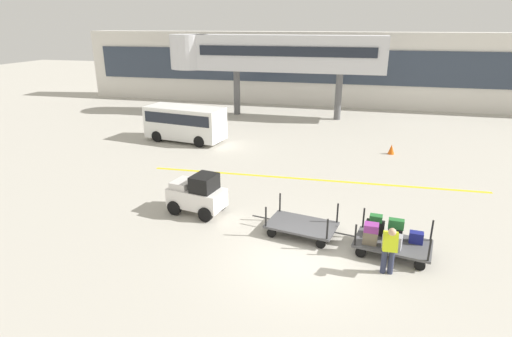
{
  "coord_description": "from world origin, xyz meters",
  "views": [
    {
      "loc": [
        1.3,
        -11.11,
        6.88
      ],
      "look_at": [
        -2.66,
        4.83,
        1.05
      ],
      "focal_mm": 28.82,
      "sensor_mm": 36.0,
      "label": 1
    }
  ],
  "objects_px": {
    "baggage_handler": "(389,248)",
    "shuttle_van": "(185,121)",
    "safety_cone_near": "(391,149)",
    "baggage_tug": "(197,194)",
    "baggage_cart_middle": "(389,238)",
    "baggage_cart_lead": "(301,225)"
  },
  "relations": [
    {
      "from": "baggage_handler",
      "to": "shuttle_van",
      "type": "xyz_separation_m",
      "value": [
        -11.34,
        11.95,
        0.37
      ]
    },
    {
      "from": "shuttle_van",
      "to": "baggage_handler",
      "type": "bearing_deg",
      "value": -46.5
    },
    {
      "from": "shuttle_van",
      "to": "safety_cone_near",
      "type": "relative_size",
      "value": 9.17
    },
    {
      "from": "baggage_tug",
      "to": "baggage_handler",
      "type": "bearing_deg",
      "value": -20.48
    },
    {
      "from": "shuttle_van",
      "to": "baggage_cart_middle",
      "type": "bearing_deg",
      "value": -43.16
    },
    {
      "from": "baggage_tug",
      "to": "baggage_handler",
      "type": "distance_m",
      "value": 7.29
    },
    {
      "from": "baggage_cart_middle",
      "to": "baggage_handler",
      "type": "distance_m",
      "value": 1.28
    },
    {
      "from": "baggage_cart_middle",
      "to": "safety_cone_near",
      "type": "xyz_separation_m",
      "value": [
        0.74,
        10.91,
        -0.26
      ]
    },
    {
      "from": "safety_cone_near",
      "to": "baggage_cart_middle",
      "type": "bearing_deg",
      "value": -93.87
    },
    {
      "from": "baggage_cart_middle",
      "to": "baggage_handler",
      "type": "height_order",
      "value": "baggage_handler"
    },
    {
      "from": "baggage_tug",
      "to": "baggage_cart_middle",
      "type": "xyz_separation_m",
      "value": [
        6.9,
        -1.31,
        -0.22
      ]
    },
    {
      "from": "baggage_tug",
      "to": "shuttle_van",
      "type": "relative_size",
      "value": 0.45
    },
    {
      "from": "baggage_cart_lead",
      "to": "baggage_handler",
      "type": "bearing_deg",
      "value": -32.82
    },
    {
      "from": "baggage_cart_middle",
      "to": "safety_cone_near",
      "type": "distance_m",
      "value": 10.94
    },
    {
      "from": "baggage_handler",
      "to": "shuttle_van",
      "type": "relative_size",
      "value": 0.31
    },
    {
      "from": "shuttle_van",
      "to": "safety_cone_near",
      "type": "bearing_deg",
      "value": 0.96
    },
    {
      "from": "baggage_cart_lead",
      "to": "safety_cone_near",
      "type": "bearing_deg",
      "value": 71.08
    },
    {
      "from": "baggage_handler",
      "to": "safety_cone_near",
      "type": "bearing_deg",
      "value": 86.15
    },
    {
      "from": "baggage_tug",
      "to": "safety_cone_near",
      "type": "relative_size",
      "value": 4.13
    },
    {
      "from": "safety_cone_near",
      "to": "baggage_tug",
      "type": "bearing_deg",
      "value": -128.52
    },
    {
      "from": "baggage_tug",
      "to": "shuttle_van",
      "type": "bearing_deg",
      "value": 115.65
    },
    {
      "from": "safety_cone_near",
      "to": "shuttle_van",
      "type": "bearing_deg",
      "value": -179.04
    }
  ]
}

